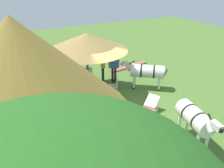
% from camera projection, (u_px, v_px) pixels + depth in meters
% --- Properties ---
extents(ground_plane, '(36.00, 36.00, 0.00)m').
position_uv_depth(ground_plane, '(126.00, 109.00, 10.64)').
color(ground_plane, '#476A2A').
extents(thatched_hut, '(6.01, 6.01, 4.63)m').
position_uv_depth(thatched_hut, '(22.00, 95.00, 6.48)').
color(thatched_hut, beige).
rests_on(thatched_hut, ground_plane).
extents(shade_umbrella, '(3.78, 3.78, 3.06)m').
position_uv_depth(shade_umbrella, '(86.00, 42.00, 10.79)').
color(shade_umbrella, brown).
rests_on(shade_umbrella, ground_plane).
extents(patio_dining_table, '(1.67, 1.26, 0.74)m').
position_uv_depth(patio_dining_table, '(88.00, 82.00, 11.64)').
color(patio_dining_table, silver).
rests_on(patio_dining_table, ground_plane).
extents(patio_chair_west_end, '(0.58, 0.57, 0.90)m').
position_uv_depth(patio_chair_west_end, '(115.00, 85.00, 11.72)').
color(patio_chair_west_end, silver).
rests_on(patio_chair_west_end, ground_plane).
extents(patio_chair_east_end, '(0.55, 0.57, 0.90)m').
position_uv_depth(patio_chair_east_end, '(88.00, 75.00, 12.86)').
color(patio_chair_east_end, silver).
rests_on(patio_chair_east_end, ground_plane).
extents(patio_chair_near_lawn, '(0.60, 0.60, 0.90)m').
position_uv_depth(patio_chair_near_lawn, '(63.00, 83.00, 11.90)').
color(patio_chair_near_lawn, white).
rests_on(patio_chair_near_lawn, ground_plane).
extents(patio_chair_near_hut, '(0.59, 0.60, 0.90)m').
position_uv_depth(patio_chair_near_hut, '(83.00, 97.00, 10.55)').
color(patio_chair_near_hut, silver).
rests_on(patio_chair_near_hut, ground_plane).
extents(guest_beside_umbrella, '(0.37, 0.56, 1.68)m').
position_uv_depth(guest_beside_umbrella, '(114.00, 65.00, 12.82)').
color(guest_beside_umbrella, black).
rests_on(guest_beside_umbrella, ground_plane).
extents(guest_behind_table, '(0.56, 0.31, 1.61)m').
position_uv_depth(guest_behind_table, '(103.00, 64.00, 13.03)').
color(guest_behind_table, black).
rests_on(guest_behind_table, ground_plane).
extents(striped_lounge_chair, '(0.85, 0.95, 0.65)m').
position_uv_depth(striped_lounge_chair, '(150.00, 106.00, 10.35)').
color(striped_lounge_chair, '#C75646').
rests_on(striped_lounge_chair, ground_plane).
extents(zebra_nearest_camera, '(2.19, 0.93, 1.55)m').
position_uv_depth(zebra_nearest_camera, '(196.00, 119.00, 8.14)').
color(zebra_nearest_camera, silver).
rests_on(zebra_nearest_camera, ground_plane).
extents(zebra_by_umbrella, '(1.64, 1.98, 1.46)m').
position_uv_depth(zebra_by_umbrella, '(146.00, 71.00, 12.19)').
color(zebra_by_umbrella, silver).
rests_on(zebra_by_umbrella, ground_plane).
extents(brick_patio_kerb, '(0.84, 2.82, 0.08)m').
position_uv_depth(brick_patio_kerb, '(129.00, 67.00, 15.29)').
color(brick_patio_kerb, '#9C5644').
rests_on(brick_patio_kerb, ground_plane).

